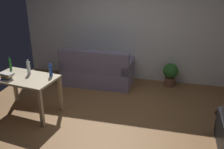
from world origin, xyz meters
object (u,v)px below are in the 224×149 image
Objects in this scene: bottle_blue at (51,70)px; couch at (97,72)px; book_stack at (7,76)px; bottle_clear at (29,68)px; desk at (25,82)px; potted_plant at (170,73)px; bottle_green at (10,65)px.

couch is at bearing 72.65° from bottle_blue.
couch reaches higher than book_stack.
bottle_blue is (0.46, -0.00, -0.01)m from bottle_clear.
couch is 1.29× the size of desk.
bottle_green reaches higher than potted_plant.
desk is 4.45× the size of bottle_clear.
bottle_green is 1.09× the size of bottle_blue.
bottle_green is at bearing 172.06° from bottle_clear.
bottle_green is at bearing 45.90° from couch.
bottle_clear is (-2.65, -1.77, 0.56)m from potted_plant.
bottle_clear is (0.44, -0.06, 0.00)m from bottle_green.
bottle_green is 0.44m from bottle_clear.
bottle_green is at bearing 176.02° from bottle_blue.
couch is at bearing 68.19° from desk.
couch is 1.63m from bottle_blue.
bottle_green reaches higher than bottle_blue.
desk is at bearing 60.32° from couch.
bottle_clear is 1.11× the size of bottle_blue.
couch is at bearing -169.77° from potted_plant.
potted_plant is (1.73, 0.31, 0.02)m from couch.
potted_plant is at bearing 44.01° from desk.
couch is 1.76m from potted_plant.
book_stack is at bearing 56.17° from couch.
bottle_green reaches higher than desk.
potted_plant is 2.11× the size of book_stack.
desk reaches higher than potted_plant.
bottle_green is at bearing 114.05° from book_stack.
desk is at bearing 29.33° from book_stack.
potted_plant is at bearing -169.77° from couch.
bottle_green is (-1.36, -1.40, 0.58)m from couch.
bottle_blue reaches higher than couch.
desk is 0.55m from bottle_blue.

